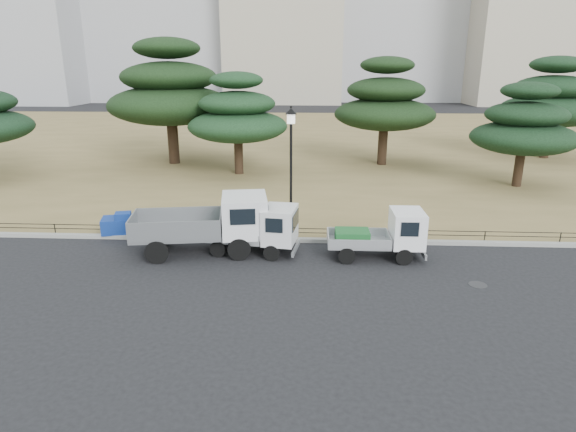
# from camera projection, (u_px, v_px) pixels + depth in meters

# --- Properties ---
(ground) EXTENTS (220.00, 220.00, 0.00)m
(ground) POSITION_uv_depth(u_px,v_px,m) (285.00, 266.00, 17.46)
(ground) COLOR black
(lawn) EXTENTS (120.00, 56.00, 0.15)m
(lawn) POSITION_uv_depth(u_px,v_px,m) (303.00, 140.00, 46.61)
(lawn) COLOR olive
(lawn) RESTS_ON ground
(curb) EXTENTS (120.00, 0.25, 0.16)m
(curb) POSITION_uv_depth(u_px,v_px,m) (289.00, 240.00, 19.91)
(curb) COLOR gray
(curb) RESTS_ON ground
(truck_large) EXTENTS (5.36, 2.76, 2.23)m
(truck_large) POSITION_uv_depth(u_px,v_px,m) (209.00, 222.00, 18.46)
(truck_large) COLOR black
(truck_large) RESTS_ON ground
(truck_kei_front) EXTENTS (3.72, 1.95, 1.88)m
(truck_kei_front) POSITION_uv_depth(u_px,v_px,m) (258.00, 230.00, 18.48)
(truck_kei_front) COLOR black
(truck_kei_front) RESTS_ON ground
(truck_kei_rear) EXTENTS (3.54, 1.57, 1.85)m
(truck_kei_rear) POSITION_uv_depth(u_px,v_px,m) (383.00, 234.00, 18.02)
(truck_kei_rear) COLOR black
(truck_kei_rear) RESTS_ON ground
(street_lamp) EXTENTS (0.47, 0.47, 5.25)m
(street_lamp) POSITION_uv_depth(u_px,v_px,m) (291.00, 152.00, 19.12)
(street_lamp) COLOR black
(street_lamp) RESTS_ON lawn
(pipe_fence) EXTENTS (38.00, 0.04, 0.40)m
(pipe_fence) POSITION_uv_depth(u_px,v_px,m) (289.00, 230.00, 19.95)
(pipe_fence) COLOR black
(pipe_fence) RESTS_ON lawn
(tarp_pile) EXTENTS (1.57, 1.31, 0.91)m
(tarp_pile) POSITION_uv_depth(u_px,v_px,m) (119.00, 224.00, 20.54)
(tarp_pile) COLOR navy
(tarp_pile) RESTS_ON lawn
(manhole) EXTENTS (0.60, 0.60, 0.01)m
(manhole) POSITION_uv_depth(u_px,v_px,m) (478.00, 285.00, 15.99)
(manhole) COLOR #2D2D30
(manhole) RESTS_ON ground
(pine_west_near) EXTENTS (8.73, 8.73, 8.73)m
(pine_west_near) POSITION_uv_depth(u_px,v_px,m) (170.00, 92.00, 33.85)
(pine_west_near) COLOR black
(pine_west_near) RESTS_ON lawn
(pine_center_left) EXTENTS (6.40, 6.40, 6.51)m
(pine_center_left) POSITION_uv_depth(u_px,v_px,m) (237.00, 116.00, 30.77)
(pine_center_left) COLOR black
(pine_center_left) RESTS_ON lawn
(pine_center_right) EXTENTS (7.04, 7.04, 7.47)m
(pine_center_right) POSITION_uv_depth(u_px,v_px,m) (385.00, 103.00, 33.58)
(pine_center_right) COLOR black
(pine_center_right) RESTS_ON lawn
(pine_east_near) EXTENTS (5.93, 5.93, 5.99)m
(pine_east_near) POSITION_uv_depth(u_px,v_px,m) (525.00, 127.00, 27.54)
(pine_east_near) COLOR black
(pine_east_near) RESTS_ON lawn
(pine_east_far) EXTENTS (7.52, 7.52, 7.56)m
(pine_east_far) POSITION_uv_depth(u_px,v_px,m) (553.00, 100.00, 36.13)
(pine_east_far) COLOR black
(pine_east_far) RESTS_ON lawn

